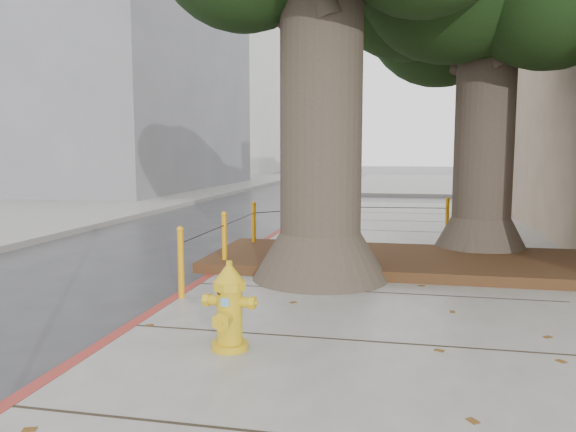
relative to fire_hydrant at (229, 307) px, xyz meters
name	(u,v)px	position (x,y,z in m)	size (l,w,h in m)	color
ground	(310,351)	(0.70, 0.50, -0.57)	(140.00, 140.00, 0.00)	#28282B
sidewalk_far	(491,184)	(6.70, 30.50, -0.50)	(16.00, 20.00, 0.15)	slate
curb_red	(209,281)	(-1.30, 3.00, -0.50)	(0.14, 26.00, 0.16)	maroon
planter_bed	(402,261)	(1.60, 4.40, -0.34)	(6.40, 2.60, 0.16)	black
building_far_grey	(99,75)	(-14.30, 22.50, 5.43)	(12.00, 16.00, 12.00)	slate
building_far_white	(210,92)	(-16.30, 45.50, 6.93)	(12.00, 18.00, 15.00)	silver
bollard_ring	(303,228)	(-0.16, 4.87, 0.09)	(3.79, 5.39, 0.95)	orange
fire_hydrant	(229,307)	(0.00, 0.00, 0.00)	(0.45, 0.40, 0.87)	gold
car_silver	(553,187)	(7.69, 20.15, -0.04)	(1.27, 3.15, 1.07)	#B3B2B8
car_dark	(125,180)	(-11.55, 19.75, 0.08)	(1.84, 4.53, 1.31)	black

